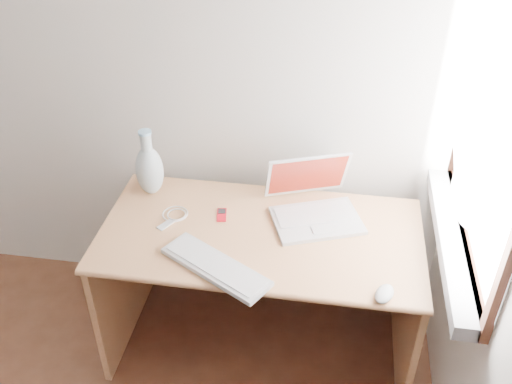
% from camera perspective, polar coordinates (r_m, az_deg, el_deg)
% --- Properties ---
extents(back_wall, '(3.50, 0.04, 2.60)m').
position_cam_1_polar(back_wall, '(2.70, -18.80, 13.77)').
color(back_wall, silver).
rests_on(back_wall, floor).
extents(window, '(0.11, 0.99, 1.10)m').
position_cam_1_polar(window, '(2.08, 22.14, 5.86)').
color(window, white).
rests_on(window, right_wall).
extents(desk, '(1.34, 0.67, 0.71)m').
position_cam_1_polar(desk, '(2.56, 0.72, -6.40)').
color(desk, tan).
rests_on(desk, floor).
extents(laptop, '(0.43, 0.42, 0.25)m').
position_cam_1_polar(laptop, '(2.44, 6.25, -1.28)').
color(laptop, silver).
rests_on(laptop, desk).
extents(external_keyboard, '(0.47, 0.35, 0.02)m').
position_cam_1_polar(external_keyboard, '(2.20, -4.06, -7.44)').
color(external_keyboard, silver).
rests_on(external_keyboard, desk).
extents(mouse, '(0.10, 0.12, 0.04)m').
position_cam_1_polar(mouse, '(2.14, 12.71, -9.90)').
color(mouse, silver).
rests_on(mouse, desk).
extents(ipod, '(0.05, 0.10, 0.01)m').
position_cam_1_polar(ipod, '(2.46, -3.45, -2.29)').
color(ipod, '#A90B18').
rests_on(ipod, desk).
extents(cable_coil, '(0.13, 0.13, 0.01)m').
position_cam_1_polar(cable_coil, '(2.49, -8.08, -2.18)').
color(cable_coil, silver).
rests_on(cable_coil, desk).
extents(remote, '(0.07, 0.09, 0.01)m').
position_cam_1_polar(remote, '(2.44, -8.99, -3.23)').
color(remote, silver).
rests_on(remote, desk).
extents(vase, '(0.12, 0.12, 0.32)m').
position_cam_1_polar(vase, '(2.57, -10.62, 2.31)').
color(vase, silver).
rests_on(vase, desk).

